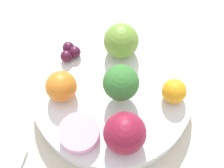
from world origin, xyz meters
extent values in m
plane|color=gray|center=(0.00, 0.00, 0.00)|extent=(6.00, 6.00, 0.00)
cube|color=beige|center=(0.00, 0.00, 0.01)|extent=(1.20, 1.20, 0.02)
cylinder|color=white|center=(0.00, 0.00, 0.04)|extent=(0.25, 0.25, 0.04)
cylinder|color=#99C17A|center=(-0.02, -0.01, 0.07)|extent=(0.02, 0.02, 0.02)
sphere|color=#387A33|center=(-0.02, -0.01, 0.10)|extent=(0.05, 0.05, 0.05)
sphere|color=olive|center=(0.06, -0.03, 0.09)|extent=(0.06, 0.06, 0.06)
sphere|color=maroon|center=(-0.08, 0.01, 0.09)|extent=(0.06, 0.06, 0.06)
sphere|color=orange|center=(0.01, 0.07, 0.08)|extent=(0.05, 0.05, 0.05)
sphere|color=orange|center=(-0.04, -0.08, 0.08)|extent=(0.04, 0.04, 0.04)
sphere|color=#47142D|center=(0.08, 0.05, 0.07)|extent=(0.02, 0.02, 0.02)
sphere|color=#47142D|center=(0.07, 0.05, 0.07)|extent=(0.02, 0.02, 0.02)
sphere|color=#47142D|center=(0.07, 0.04, 0.07)|extent=(0.02, 0.02, 0.02)
cylinder|color=#EA9EC6|center=(-0.06, 0.07, 0.07)|extent=(0.06, 0.06, 0.02)
camera|label=1|loc=(-0.21, 0.07, 0.48)|focal=50.00mm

